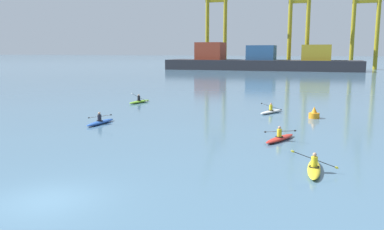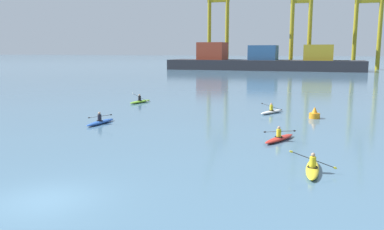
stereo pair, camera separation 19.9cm
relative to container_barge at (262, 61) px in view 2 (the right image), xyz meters
The scene contains 11 objects.
ground_plane 105.71m from the container_barge, 85.99° to the right, with size 800.00×800.00×0.00m, color #476B84.
container_barge is the anchor object (origin of this frame).
gantry_crane_west 26.03m from the container_barge, 142.33° to the left, with size 7.24×20.20×37.24m.
gantry_crane_west_mid 17.80m from the container_barge, 33.33° to the left, with size 6.30×17.68×30.55m.
gantry_crane_east_mid 34.12m from the container_barge, 24.29° to the left, with size 7.89×16.76×32.33m.
channel_buoy 84.27m from the container_barge, 78.57° to the right, with size 0.90×0.90×1.00m.
kayak_white 81.88m from the container_barge, 80.92° to the right, with size 2.06×3.33×0.95m.
kayak_red 93.34m from the container_barge, 80.87° to the right, with size 2.11×3.37×0.95m.
kayak_yellow 99.89m from the container_barge, 80.18° to the right, with size 2.21×3.41×1.00m.
kayak_blue 90.52m from the container_barge, 89.43° to the right, with size 2.26×3.44×0.95m.
kayak_lime 77.95m from the container_barge, 91.23° to the right, with size 2.13×3.45×1.05m.
Camera 2 is at (9.98, -12.23, 5.69)m, focal length 37.76 mm.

